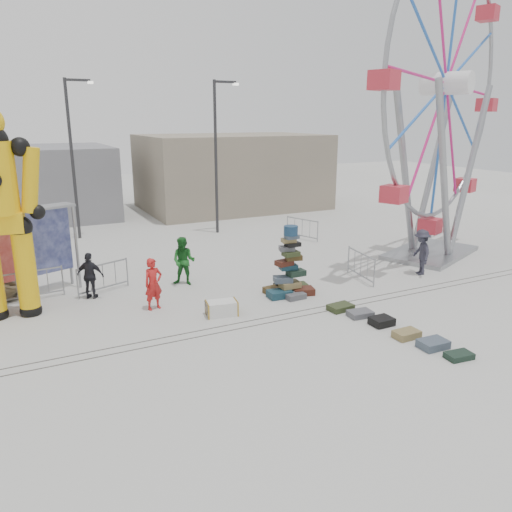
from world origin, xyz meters
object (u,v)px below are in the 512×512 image
barricade_wheel_front (361,266)px  barricade_wheel_back (302,229)px  lamp_post_left (73,151)px  banner_scaffold (12,234)px  suitcase_tower (289,275)px  pedestrian_black (90,276)px  barricade_dummy_b (33,285)px  pedestrian_grey (421,252)px  pedestrian_green (184,261)px  lamp_post_right (217,150)px  barricade_dummy_c (103,278)px  steamer_trunk (222,308)px  crash_test_dummy (0,208)px  ferris_wheel (444,107)px  pedestrian_red (153,284)px

barricade_wheel_front → barricade_wheel_back: (1.48, 6.76, 0.00)m
lamp_post_left → banner_scaffold: 9.55m
barricade_wheel_back → suitcase_tower: bearing=-54.7°
pedestrian_black → barricade_wheel_front: bearing=-163.3°
barricade_dummy_b → pedestrian_grey: size_ratio=1.09×
suitcase_tower → pedestrian_grey: bearing=3.3°
suitcase_tower → pedestrian_green: 4.05m
lamp_post_right → lamp_post_left: size_ratio=1.00×
banner_scaffold → pedestrian_black: (2.25, -0.95, -1.54)m
lamp_post_left → barricade_dummy_c: size_ratio=4.00×
suitcase_tower → steamer_trunk: 3.05m
crash_test_dummy → barricade_wheel_front: crash_test_dummy is taller
barricade_wheel_back → pedestrian_black: (-11.25, -4.25, 0.27)m
barricade_dummy_c → suitcase_tower: bearing=-48.9°
barricade_wheel_back → pedestrian_grey: bearing=-11.4°
crash_test_dummy → barricade_wheel_back: (13.74, 4.85, -2.96)m
ferris_wheel → barricade_dummy_b: size_ratio=6.65×
banner_scaffold → barricade_wheel_back: size_ratio=2.16×
lamp_post_left → barricade_wheel_back: size_ratio=4.00×
banner_scaffold → lamp_post_left: bearing=49.1°
lamp_post_right → pedestrian_black: lamp_post_right is taller
barricade_dummy_b → barricade_wheel_back: bearing=8.7°
suitcase_tower → pedestrian_black: size_ratio=1.53×
lamp_post_right → steamer_trunk: 12.76m
barricade_wheel_front → pedestrian_black: (-9.76, 2.51, 0.27)m
banner_scaffold → barricade_wheel_back: bearing=-6.8°
steamer_trunk → pedestrian_black: size_ratio=0.60×
banner_scaffold → ferris_wheel: bearing=-27.0°
barricade_dummy_c → barricade_wheel_front: 9.73m
banner_scaffold → barricade_wheel_front: 12.64m
crash_test_dummy → pedestrian_red: size_ratio=3.84×
steamer_trunk → barricade_dummy_c: (-2.98, 3.92, 0.32)m
lamp_post_left → suitcase_tower: (5.41, -12.42, -3.78)m
crash_test_dummy → barricade_dummy_b: size_ratio=3.33×
barricade_wheel_front → banner_scaffold: bearing=82.3°
crash_test_dummy → barricade_dummy_c: crash_test_dummy is taller
lamp_post_left → pedestrian_red: size_ratio=4.61×
crash_test_dummy → pedestrian_green: (5.88, 0.57, -2.59)m
lamp_post_right → barricade_wheel_back: bearing=-46.5°
suitcase_tower → banner_scaffold: banner_scaffold is taller
ferris_wheel → pedestrian_red: 14.47m
ferris_wheel → barricade_dummy_b: bearing=151.7°
pedestrian_red → pedestrian_grey: pedestrian_grey is taller
lamp_post_left → barricade_dummy_c: (-0.49, -9.23, -3.93)m
banner_scaffold → steamer_trunk: banner_scaffold is taller
pedestrian_red → pedestrian_green: pedestrian_green is taller
ferris_wheel → barricade_wheel_back: size_ratio=6.65×
ferris_wheel → pedestrian_black: 16.06m
lamp_post_right → pedestrian_green: lamp_post_right is taller
suitcase_tower → barricade_wheel_front: (3.36, 0.22, -0.15)m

